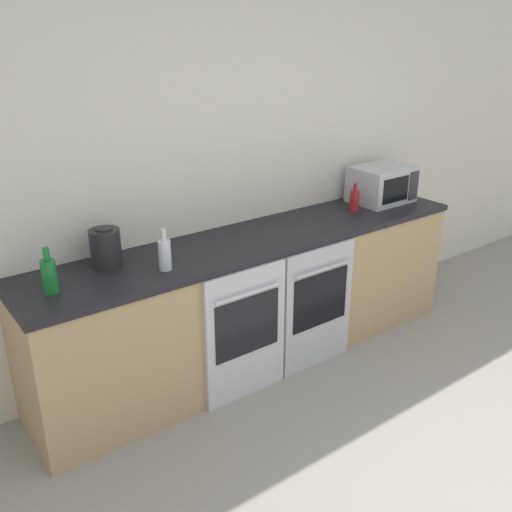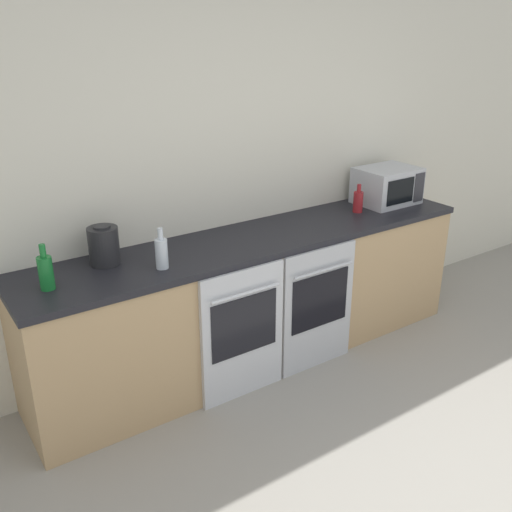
{
  "view_description": "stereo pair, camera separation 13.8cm",
  "coord_description": "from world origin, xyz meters",
  "px_view_note": "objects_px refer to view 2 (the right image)",
  "views": [
    {
      "loc": [
        -2.04,
        -0.74,
        2.14
      ],
      "look_at": [
        -0.02,
        1.99,
        0.75
      ],
      "focal_mm": 40.0,
      "sensor_mm": 36.0,
      "label": 1
    },
    {
      "loc": [
        -1.93,
        -0.82,
        2.14
      ],
      "look_at": [
        -0.02,
        1.99,
        0.75
      ],
      "focal_mm": 40.0,
      "sensor_mm": 36.0,
      "label": 2
    }
  ],
  "objects_px": {
    "oven_right": "(318,308)",
    "bottle_red": "(358,201)",
    "oven_left": "(243,333)",
    "microwave": "(387,186)",
    "bottle_clear": "(162,253)",
    "bottle_green": "(46,272)",
    "kettle": "(104,246)"
  },
  "relations": [
    {
      "from": "oven_right",
      "to": "bottle_clear",
      "type": "distance_m",
      "value": 1.14
    },
    {
      "from": "oven_left",
      "to": "oven_right",
      "type": "relative_size",
      "value": 1.0
    },
    {
      "from": "microwave",
      "to": "kettle",
      "type": "xyz_separation_m",
      "value": [
        -2.18,
        0.06,
        -0.02
      ]
    },
    {
      "from": "oven_left",
      "to": "microwave",
      "type": "relative_size",
      "value": 1.91
    },
    {
      "from": "bottle_clear",
      "to": "kettle",
      "type": "distance_m",
      "value": 0.34
    },
    {
      "from": "microwave",
      "to": "bottle_clear",
      "type": "relative_size",
      "value": 1.89
    },
    {
      "from": "microwave",
      "to": "bottle_clear",
      "type": "distance_m",
      "value": 1.95
    },
    {
      "from": "oven_left",
      "to": "bottle_clear",
      "type": "xyz_separation_m",
      "value": [
        -0.4,
        0.19,
        0.55
      ]
    },
    {
      "from": "bottle_clear",
      "to": "bottle_green",
      "type": "xyz_separation_m",
      "value": [
        -0.6,
        0.08,
        0.0
      ]
    },
    {
      "from": "oven_left",
      "to": "bottle_green",
      "type": "bearing_deg",
      "value": 164.59
    },
    {
      "from": "microwave",
      "to": "bottle_red",
      "type": "relative_size",
      "value": 2.16
    },
    {
      "from": "oven_left",
      "to": "bottle_clear",
      "type": "bearing_deg",
      "value": 154.6
    },
    {
      "from": "bottle_green",
      "to": "oven_right",
      "type": "bearing_deg",
      "value": -9.9
    },
    {
      "from": "bottle_clear",
      "to": "kettle",
      "type": "bearing_deg",
      "value": 134.97
    },
    {
      "from": "oven_right",
      "to": "kettle",
      "type": "relative_size",
      "value": 3.72
    },
    {
      "from": "oven_left",
      "to": "bottle_green",
      "type": "height_order",
      "value": "bottle_green"
    },
    {
      "from": "oven_right",
      "to": "kettle",
      "type": "distance_m",
      "value": 1.41
    },
    {
      "from": "bottle_clear",
      "to": "kettle",
      "type": "xyz_separation_m",
      "value": [
        -0.24,
        0.24,
        0.02
      ]
    },
    {
      "from": "oven_right",
      "to": "bottle_clear",
      "type": "height_order",
      "value": "bottle_clear"
    },
    {
      "from": "microwave",
      "to": "kettle",
      "type": "relative_size",
      "value": 1.95
    },
    {
      "from": "bottle_red",
      "to": "kettle",
      "type": "bearing_deg",
      "value": 176.84
    },
    {
      "from": "bottle_red",
      "to": "bottle_clear",
      "type": "height_order",
      "value": "bottle_clear"
    },
    {
      "from": "oven_right",
      "to": "microwave",
      "type": "bearing_deg",
      "value": 21.44
    },
    {
      "from": "bottle_green",
      "to": "bottle_red",
      "type": "bearing_deg",
      "value": 1.34
    },
    {
      "from": "kettle",
      "to": "bottle_green",
      "type": "bearing_deg",
      "value": -157.04
    },
    {
      "from": "oven_right",
      "to": "bottle_red",
      "type": "distance_m",
      "value": 0.88
    },
    {
      "from": "oven_right",
      "to": "bottle_green",
      "type": "height_order",
      "value": "bottle_green"
    },
    {
      "from": "oven_right",
      "to": "oven_left",
      "type": "bearing_deg",
      "value": 180.0
    },
    {
      "from": "oven_left",
      "to": "oven_right",
      "type": "xyz_separation_m",
      "value": [
        0.58,
        0.0,
        0.0
      ]
    },
    {
      "from": "bottle_clear",
      "to": "bottle_green",
      "type": "height_order",
      "value": "bottle_green"
    },
    {
      "from": "oven_left",
      "to": "kettle",
      "type": "distance_m",
      "value": 0.96
    },
    {
      "from": "bottle_red",
      "to": "bottle_green",
      "type": "distance_m",
      "value": 2.2
    }
  ]
}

